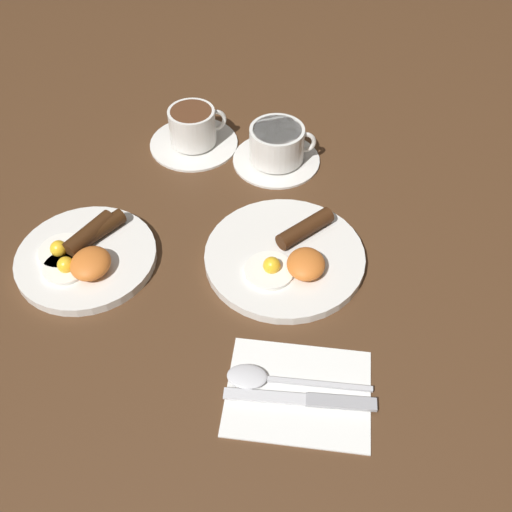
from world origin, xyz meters
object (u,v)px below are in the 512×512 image
object	(u,v)px
knife	(307,400)
spoon	(261,378)
breakfast_plate_near	(287,256)
teacup_near	(277,147)
breakfast_plate_far	(86,255)
teacup_far	(193,131)

from	to	relation	value
knife	spoon	distance (m)	0.07
breakfast_plate_near	teacup_near	bearing A→B (deg)	9.69
breakfast_plate_far	teacup_far	distance (m)	0.33
teacup_near	knife	xyz separation A→B (m)	(-0.48, -0.09, -0.02)
breakfast_plate_near	teacup_near	distance (m)	0.25
teacup_far	spoon	size ratio (longest dim) A/B	0.86
breakfast_plate_far	knife	distance (m)	0.40
knife	spoon	world-z (taller)	spoon
breakfast_plate_far	teacup_far	xyz separation A→B (m)	(0.31, -0.11, 0.02)
breakfast_plate_near	breakfast_plate_far	size ratio (longest dim) A/B	1.15
breakfast_plate_near	knife	bearing A→B (deg)	-168.56
teacup_far	spoon	distance (m)	0.52
teacup_near	spoon	world-z (taller)	teacup_near
teacup_far	knife	distance (m)	0.56
teacup_near	teacup_far	bearing A→B (deg)	79.54
teacup_near	breakfast_plate_far	bearing A→B (deg)	136.66
spoon	breakfast_plate_far	bearing A→B (deg)	-32.01
teacup_far	knife	size ratio (longest dim) A/B	0.82
breakfast_plate_far	teacup_far	world-z (taller)	teacup_far
breakfast_plate_near	teacup_far	bearing A→B (deg)	36.41
breakfast_plate_near	knife	world-z (taller)	breakfast_plate_near
breakfast_plate_near	spoon	size ratio (longest dim) A/B	1.30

